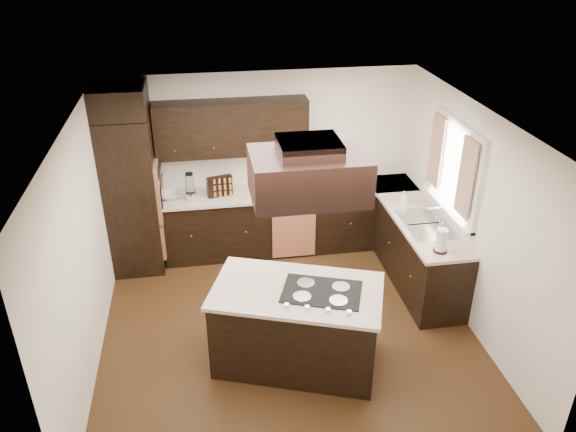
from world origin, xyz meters
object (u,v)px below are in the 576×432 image
object	(u,v)px
island	(297,327)
spice_rack	(220,186)
oven_column	(132,194)
range_hood	(308,175)

from	to	relation	value
island	spice_rack	distance (m)	2.49
island	spice_rack	bearing A→B (deg)	125.34
oven_column	spice_rack	world-z (taller)	oven_column
oven_column	spice_rack	bearing A→B (deg)	3.13
island	range_hood	distance (m)	1.72
spice_rack	island	bearing A→B (deg)	-90.14
island	range_hood	xyz separation A→B (m)	(0.10, 0.01, 1.72)
island	range_hood	bearing A→B (deg)	23.09
island	range_hood	size ratio (longest dim) A/B	1.57
island	range_hood	world-z (taller)	range_hood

